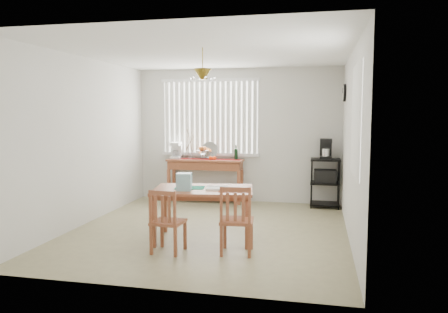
% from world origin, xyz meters
% --- Properties ---
extents(ground, '(4.00, 4.50, 0.01)m').
position_xyz_m(ground, '(0.00, 0.00, -0.01)').
color(ground, '#948C64').
extents(room_shell, '(4.20, 4.70, 2.70)m').
position_xyz_m(room_shell, '(0.00, 0.02, 1.69)').
color(room_shell, silver).
rests_on(room_shell, ground).
extents(sideboard, '(1.49, 0.42, 0.84)m').
position_xyz_m(sideboard, '(-0.59, 2.02, 0.63)').
color(sideboard, '#995233').
rests_on(sideboard, ground).
extents(sideboard_items, '(1.41, 0.35, 0.64)m').
position_xyz_m(sideboard_items, '(-0.84, 2.04, 0.97)').
color(sideboard_items, maroon).
rests_on(sideboard_items, sideboard).
extents(wire_cart, '(0.53, 0.42, 0.90)m').
position_xyz_m(wire_cart, '(1.69, 2.00, 0.54)').
color(wire_cart, black).
rests_on(wire_cart, ground).
extents(cart_items, '(0.21, 0.25, 0.37)m').
position_xyz_m(cart_items, '(1.69, 2.01, 1.07)').
color(cart_items, black).
rests_on(cart_items, wire_cart).
extents(dining_table, '(1.45, 1.05, 0.71)m').
position_xyz_m(dining_table, '(0.04, -0.51, 0.63)').
color(dining_table, '#995233').
rests_on(dining_table, ground).
extents(table_items, '(1.08, 0.48, 0.23)m').
position_xyz_m(table_items, '(-0.07, -0.64, 0.80)').
color(table_items, '#157757').
rests_on(table_items, dining_table).
extents(chair_left, '(0.40, 0.40, 0.81)m').
position_xyz_m(chair_left, '(-0.25, -1.15, 0.40)').
color(chair_left, '#995233').
rests_on(chair_left, ground).
extents(chair_right, '(0.43, 0.43, 0.86)m').
position_xyz_m(chair_right, '(0.60, -1.01, 0.42)').
color(chair_right, '#995233').
rests_on(chair_right, ground).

